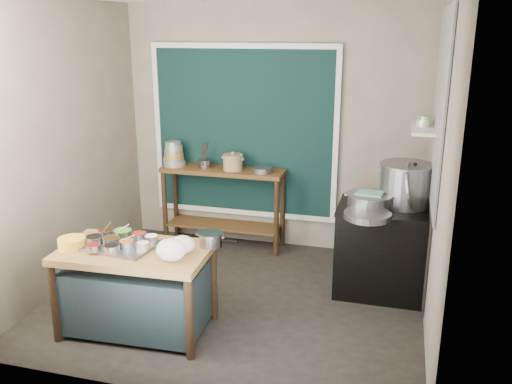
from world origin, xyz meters
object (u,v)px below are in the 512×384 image
(stock_pot, at_px, (406,185))
(utensil_cup, at_px, (205,164))
(yellow_basin, at_px, (72,243))
(prep_table, at_px, (137,290))
(steamer, at_px, (369,201))
(ceramic_crock, at_px, (233,163))
(condiment_tray, at_px, (120,245))
(saucepan, at_px, (211,239))
(back_counter, at_px, (223,207))
(stove_block, at_px, (384,251))

(stock_pot, bearing_deg, utensil_cup, 164.69)
(utensil_cup, distance_m, stock_pot, 2.36)
(utensil_cup, bearing_deg, yellow_basin, -100.55)
(prep_table, height_order, yellow_basin, yellow_basin)
(utensil_cup, bearing_deg, steamer, -22.70)
(utensil_cup, height_order, ceramic_crock, ceramic_crock)
(condiment_tray, distance_m, saucepan, 0.77)
(condiment_tray, relative_size, steamer, 1.35)
(back_counter, relative_size, utensil_cup, 9.34)
(stove_block, height_order, stock_pot, stock_pot)
(condiment_tray, relative_size, saucepan, 2.77)
(condiment_tray, bearing_deg, stock_pot, 31.06)
(yellow_basin, bearing_deg, condiment_tray, 18.53)
(condiment_tray, distance_m, yellow_basin, 0.40)
(utensil_cup, bearing_deg, stove_block, -18.93)
(condiment_tray, bearing_deg, ceramic_crock, 79.26)
(stove_block, bearing_deg, prep_table, -146.98)
(back_counter, distance_m, ceramic_crock, 0.57)
(stock_pot, relative_size, steamer, 1.19)
(yellow_basin, bearing_deg, prep_table, 11.54)
(prep_table, distance_m, back_counter, 2.03)
(back_counter, bearing_deg, ceramic_crock, -12.61)
(yellow_basin, distance_m, steamer, 2.70)
(saucepan, xyz_separation_m, steamer, (1.24, 0.97, 0.14))
(condiment_tray, relative_size, utensil_cup, 3.83)
(condiment_tray, height_order, ceramic_crock, ceramic_crock)
(prep_table, distance_m, utensil_cup, 2.12)
(saucepan, height_order, utensil_cup, utensil_cup)
(prep_table, xyz_separation_m, back_counter, (0.10, 2.03, 0.10))
(prep_table, bearing_deg, yellow_basin, -171.02)
(stove_block, bearing_deg, utensil_cup, 161.07)
(stove_block, bearing_deg, steamer, -151.08)
(saucepan, distance_m, stock_pot, 1.97)
(prep_table, relative_size, saucepan, 5.82)
(yellow_basin, height_order, utensil_cup, utensil_cup)
(saucepan, distance_m, ceramic_crock, 1.81)
(stock_pot, bearing_deg, stove_block, -146.54)
(back_counter, xyz_separation_m, stock_pot, (2.06, -0.63, 0.61))
(condiment_tray, distance_m, ceramic_crock, 2.03)
(utensil_cup, bearing_deg, back_counter, 0.98)
(stove_block, xyz_separation_m, yellow_basin, (-2.51, -1.41, 0.37))
(stove_block, bearing_deg, saucepan, -143.07)
(stove_block, height_order, condiment_tray, stove_block)
(prep_table, xyz_separation_m, utensil_cup, (-0.12, 2.03, 0.62))
(condiment_tray, height_order, yellow_basin, yellow_basin)
(yellow_basin, distance_m, utensil_cup, 2.18)
(yellow_basin, bearing_deg, back_counter, 73.94)
(back_counter, xyz_separation_m, utensil_cup, (-0.22, -0.00, 0.52))
(stove_block, relative_size, saucepan, 4.19)
(saucepan, relative_size, ceramic_crock, 0.89)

